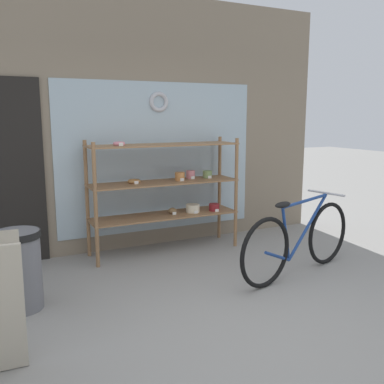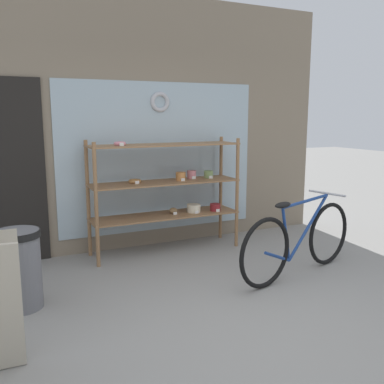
{
  "view_description": "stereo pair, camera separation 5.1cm",
  "coord_description": "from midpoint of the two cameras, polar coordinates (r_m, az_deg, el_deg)",
  "views": [
    {
      "loc": [
        -1.82,
        -2.58,
        1.69
      ],
      "look_at": [
        0.07,
        1.31,
        0.91
      ],
      "focal_mm": 40.0,
      "sensor_mm": 36.0,
      "label": 1
    },
    {
      "loc": [
        -1.78,
        -2.6,
        1.69
      ],
      "look_at": [
        0.07,
        1.31,
        0.91
      ],
      "focal_mm": 40.0,
      "sensor_mm": 36.0,
      "label": 2
    }
  ],
  "objects": [
    {
      "name": "trash_bin",
      "position": [
        4.08,
        -22.43,
        -9.26
      ],
      "size": [
        0.4,
        0.4,
        0.71
      ],
      "color": "slate",
      "rests_on": "ground_plane"
    },
    {
      "name": "storefront_facade",
      "position": [
        5.48,
        -7.35,
        8.53
      ],
      "size": [
        5.18,
        0.13,
        3.15
      ],
      "color": "gray",
      "rests_on": "ground_plane"
    },
    {
      "name": "display_case",
      "position": [
        5.28,
        -3.55,
        0.95
      ],
      "size": [
        1.85,
        0.48,
        1.4
      ],
      "color": "#8E6642",
      "rests_on": "ground_plane"
    },
    {
      "name": "bicycle",
      "position": [
        4.69,
        13.73,
        -6.25
      ],
      "size": [
        1.75,
        0.58,
        0.85
      ],
      "rotation": [
        0.0,
        0.0,
        0.25
      ],
      "color": "black",
      "rests_on": "ground_plane"
    },
    {
      "name": "ground_plane",
      "position": [
        3.57,
        8.26,
        -18.06
      ],
      "size": [
        30.0,
        30.0,
        0.0
      ],
      "primitive_type": "plane",
      "color": "gray"
    }
  ]
}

